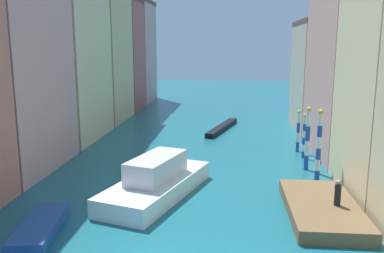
# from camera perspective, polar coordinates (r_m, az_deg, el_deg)

# --- Properties ---
(ground_plane) EXTENTS (154.00, 154.00, 0.00)m
(ground_plane) POSITION_cam_1_polar(r_m,az_deg,el_deg) (41.45, 1.08, -2.18)
(ground_plane) COLOR #196070
(building_left_1) EXTENTS (6.73, 10.50, 18.13)m
(building_left_1) POSITION_cam_1_polar(r_m,az_deg,el_deg) (34.17, -24.65, 9.33)
(building_left_1) COLOR tan
(building_left_1) RESTS_ON ground
(building_left_2) EXTENTS (6.73, 11.06, 18.73)m
(building_left_2) POSITION_cam_1_polar(r_m,az_deg,el_deg) (44.15, -17.48, 10.41)
(building_left_2) COLOR beige
(building_left_2) RESTS_ON ground
(building_left_3) EXTENTS (6.73, 10.17, 18.51)m
(building_left_3) POSITION_cam_1_polar(r_m,az_deg,el_deg) (54.48, -12.99, 10.57)
(building_left_3) COLOR #DBB77A
(building_left_3) RESTS_ON ground
(building_left_4) EXTENTS (6.73, 8.06, 16.63)m
(building_left_4) POSITION_cam_1_polar(r_m,az_deg,el_deg) (63.45, -10.30, 9.87)
(building_left_4) COLOR #B25147
(building_left_4) RESTS_ON ground
(building_left_5) EXTENTS (6.73, 10.32, 17.32)m
(building_left_5) POSITION_cam_1_polar(r_m,az_deg,el_deg) (72.54, -8.31, 10.35)
(building_left_5) COLOR tan
(building_left_5) RESTS_ON ground
(building_right_2) EXTENTS (6.73, 11.86, 17.13)m
(building_right_2) POSITION_cam_1_polar(r_m,az_deg,el_deg) (38.60, 22.13, 8.88)
(building_right_2) COLOR tan
(building_right_2) RESTS_ON ground
(building_right_3) EXTENTS (6.73, 9.99, 12.48)m
(building_right_3) POSITION_cam_1_polar(r_m,az_deg,el_deg) (49.43, 18.26, 6.76)
(building_right_3) COLOR #BCB299
(building_right_3) RESTS_ON ground
(waterfront_dock) EXTENTS (3.92, 7.96, 0.75)m
(waterfront_dock) POSITION_cam_1_polar(r_m,az_deg,el_deg) (25.13, 17.74, -10.87)
(waterfront_dock) COLOR brown
(waterfront_dock) RESTS_ON ground
(person_on_dock) EXTENTS (0.36, 0.36, 1.51)m
(person_on_dock) POSITION_cam_1_polar(r_m,az_deg,el_deg) (24.56, 19.78, -8.86)
(person_on_dock) COLOR black
(person_on_dock) RESTS_ON waterfront_dock
(mooring_pole_0) EXTENTS (0.38, 0.38, 5.27)m
(mooring_pole_0) POSITION_cam_1_polar(r_m,az_deg,el_deg) (30.22, 17.38, -2.51)
(mooring_pole_0) COLOR #1E479E
(mooring_pole_0) RESTS_ON ground
(mooring_pole_1) EXTENTS (0.38, 0.38, 5.02)m
(mooring_pole_1) POSITION_cam_1_polar(r_m,az_deg,el_deg) (32.91, 15.91, -1.56)
(mooring_pole_1) COLOR #1E479E
(mooring_pole_1) RESTS_ON ground
(mooring_pole_2) EXTENTS (0.31, 0.31, 3.92)m
(mooring_pole_2) POSITION_cam_1_polar(r_m,az_deg,el_deg) (36.45, 15.47, -1.23)
(mooring_pole_2) COLOR #1E479E
(mooring_pole_2) RESTS_ON ground
(mooring_pole_3) EXTENTS (0.32, 0.32, 3.90)m
(mooring_pole_3) POSITION_cam_1_polar(r_m,az_deg,el_deg) (38.52, 14.69, -0.54)
(mooring_pole_3) COLOR #1E479E
(mooring_pole_3) RESTS_ON ground
(vaporetto_white) EXTENTS (6.41, 10.40, 2.64)m
(vaporetto_white) POSITION_cam_1_polar(r_m,az_deg,el_deg) (26.76, -4.98, -7.68)
(vaporetto_white) COLOR white
(vaporetto_white) RESTS_ON ground
(gondola_black) EXTENTS (3.55, 10.11, 0.54)m
(gondola_black) POSITION_cam_1_polar(r_m,az_deg,el_deg) (47.60, 4.27, -0.13)
(gondola_black) COLOR black
(gondola_black) RESTS_ON ground
(motorboat_0) EXTENTS (2.63, 5.52, 0.63)m
(motorboat_0) POSITION_cam_1_polar(r_m,az_deg,el_deg) (23.26, -20.53, -13.04)
(motorboat_0) COLOR #234C93
(motorboat_0) RESTS_ON ground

